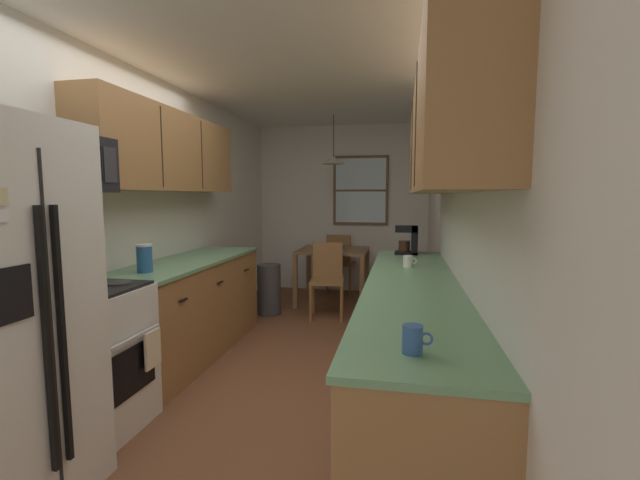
# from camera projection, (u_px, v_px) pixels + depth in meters

# --- Properties ---
(ground_plane) EXTENTS (12.00, 12.00, 0.00)m
(ground_plane) POSITION_uv_depth(u_px,v_px,m) (303.00, 349.00, 4.03)
(ground_plane) COLOR brown
(wall_left) EXTENTS (0.10, 9.00, 2.55)m
(wall_left) POSITION_uv_depth(u_px,v_px,m) (171.00, 216.00, 4.16)
(wall_left) COLOR white
(wall_left) RESTS_ON ground
(wall_right) EXTENTS (0.10, 9.00, 2.55)m
(wall_right) POSITION_uv_depth(u_px,v_px,m) (453.00, 219.00, 3.64)
(wall_right) COLOR white
(wall_right) RESTS_ON ground
(wall_back) EXTENTS (4.40, 0.10, 2.55)m
(wall_back) POSITION_uv_depth(u_px,v_px,m) (342.00, 209.00, 6.48)
(wall_back) COLOR white
(wall_back) RESTS_ON ground
(ceiling_slab) EXTENTS (4.40, 9.00, 0.08)m
(ceiling_slab) POSITION_uv_depth(u_px,v_px,m) (302.00, 72.00, 3.76)
(ceiling_slab) COLOR white
(stove_range) EXTENTS (0.66, 0.58, 1.10)m
(stove_range) POSITION_uv_depth(u_px,v_px,m) (88.00, 358.00, 2.60)
(stove_range) COLOR white
(stove_range) RESTS_ON ground
(microwave_over_range) EXTENTS (0.39, 0.57, 0.34)m
(microwave_over_range) POSITION_uv_depth(u_px,v_px,m) (60.00, 163.00, 2.50)
(microwave_over_range) COLOR black
(counter_left) EXTENTS (0.64, 1.97, 0.90)m
(counter_left) POSITION_uv_depth(u_px,v_px,m) (190.00, 307.00, 3.85)
(counter_left) COLOR olive
(counter_left) RESTS_ON ground
(upper_cabinets_left) EXTENTS (0.33, 2.05, 0.69)m
(upper_cabinets_left) POSITION_uv_depth(u_px,v_px,m) (167.00, 152.00, 3.68)
(upper_cabinets_left) COLOR olive
(counter_right) EXTENTS (0.64, 3.17, 0.90)m
(counter_right) POSITION_uv_depth(u_px,v_px,m) (412.00, 345.00, 2.87)
(counter_right) COLOR olive
(counter_right) RESTS_ON ground
(upper_cabinets_right) EXTENTS (0.33, 2.85, 0.71)m
(upper_cabinets_right) POSITION_uv_depth(u_px,v_px,m) (440.00, 136.00, 2.65)
(upper_cabinets_right) COLOR olive
(dining_table) EXTENTS (0.93, 0.85, 0.75)m
(dining_table) POSITION_uv_depth(u_px,v_px,m) (333.00, 257.00, 5.72)
(dining_table) COLOR brown
(dining_table) RESTS_ON ground
(dining_chair_near) EXTENTS (0.45, 0.45, 0.90)m
(dining_chair_near) POSITION_uv_depth(u_px,v_px,m) (327.00, 276.00, 5.11)
(dining_chair_near) COLOR olive
(dining_chair_near) RESTS_ON ground
(dining_chair_far) EXTENTS (0.45, 0.45, 0.90)m
(dining_chair_far) POSITION_uv_depth(u_px,v_px,m) (340.00, 260.00, 6.35)
(dining_chair_far) COLOR olive
(dining_chair_far) RESTS_ON ground
(pendant_light) EXTENTS (0.32, 0.32, 0.64)m
(pendant_light) POSITION_uv_depth(u_px,v_px,m) (333.00, 160.00, 5.58)
(pendant_light) COLOR black
(back_window) EXTENTS (0.84, 0.05, 1.05)m
(back_window) POSITION_uv_depth(u_px,v_px,m) (361.00, 191.00, 6.32)
(back_window) COLOR brown
(trash_bin) EXTENTS (0.29, 0.29, 0.63)m
(trash_bin) POSITION_uv_depth(u_px,v_px,m) (269.00, 289.00, 5.20)
(trash_bin) COLOR #3F3F42
(trash_bin) RESTS_ON ground
(storage_canister) EXTENTS (0.12, 0.12, 0.22)m
(storage_canister) POSITION_uv_depth(u_px,v_px,m) (144.00, 258.00, 3.16)
(storage_canister) COLOR #265999
(storage_canister) RESTS_ON counter_left
(dish_towel) EXTENTS (0.02, 0.16, 0.24)m
(dish_towel) POSITION_uv_depth(u_px,v_px,m) (153.00, 349.00, 2.67)
(dish_towel) COLOR beige
(coffee_maker) EXTENTS (0.22, 0.18, 0.28)m
(coffee_maker) POSITION_uv_depth(u_px,v_px,m) (409.00, 239.00, 4.14)
(coffee_maker) COLOR black
(coffee_maker) RESTS_ON counter_right
(mug_by_coffeemaker) EXTENTS (0.11, 0.08, 0.11)m
(mug_by_coffeemaker) POSITION_uv_depth(u_px,v_px,m) (413.00, 339.00, 1.53)
(mug_by_coffeemaker) COLOR #335999
(mug_by_coffeemaker) RESTS_ON counter_right
(mug_spare) EXTENTS (0.11, 0.07, 0.09)m
(mug_spare) POSITION_uv_depth(u_px,v_px,m) (408.00, 261.00, 3.40)
(mug_spare) COLOR white
(mug_spare) RESTS_ON counter_right
(table_serving_bowl) EXTENTS (0.19, 0.19, 0.06)m
(table_serving_bowl) POSITION_uv_depth(u_px,v_px,m) (337.00, 247.00, 5.67)
(table_serving_bowl) COLOR #4C7299
(table_serving_bowl) RESTS_ON dining_table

